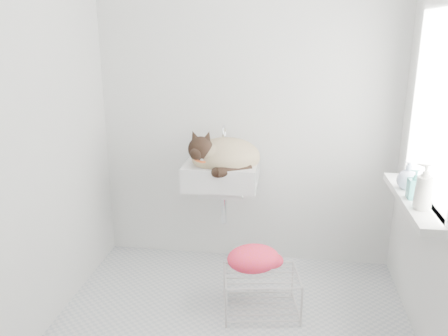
# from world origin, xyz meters

# --- Properties ---
(floor) EXTENTS (2.20, 2.00, 0.02)m
(floor) POSITION_xyz_m (0.00, 0.00, 0.00)
(floor) COLOR silver
(floor) RESTS_ON ground
(back_wall) EXTENTS (2.20, 0.02, 2.50)m
(back_wall) POSITION_xyz_m (0.00, 1.00, 1.25)
(back_wall) COLOR silver
(back_wall) RESTS_ON ground
(left_wall) EXTENTS (0.02, 2.00, 2.50)m
(left_wall) POSITION_xyz_m (-1.10, 0.00, 1.25)
(left_wall) COLOR silver
(left_wall) RESTS_ON ground
(window_glass) EXTENTS (0.01, 0.80, 1.00)m
(window_glass) POSITION_xyz_m (1.09, 0.20, 1.35)
(window_glass) COLOR white
(window_glass) RESTS_ON right_wall
(window_frame) EXTENTS (0.04, 0.90, 1.10)m
(window_frame) POSITION_xyz_m (1.07, 0.20, 1.35)
(window_frame) COLOR white
(window_frame) RESTS_ON right_wall
(windowsill) EXTENTS (0.16, 0.88, 0.04)m
(windowsill) POSITION_xyz_m (1.01, 0.20, 0.83)
(windowsill) COLOR white
(windowsill) RESTS_ON right_wall
(sink) EXTENTS (0.51, 0.44, 0.20)m
(sink) POSITION_xyz_m (-0.15, 0.74, 0.85)
(sink) COLOR white
(sink) RESTS_ON back_wall
(faucet) EXTENTS (0.18, 0.13, 0.18)m
(faucet) POSITION_xyz_m (-0.15, 0.92, 0.99)
(faucet) COLOR silver
(faucet) RESTS_ON sink
(cat) EXTENTS (0.56, 0.50, 0.32)m
(cat) POSITION_xyz_m (-0.14, 0.72, 0.89)
(cat) COLOR #9F8568
(cat) RESTS_ON sink
(wire_rack) EXTENTS (0.51, 0.39, 0.27)m
(wire_rack) POSITION_xyz_m (0.17, 0.25, 0.15)
(wire_rack) COLOR silver
(wire_rack) RESTS_ON floor
(towel) EXTENTS (0.41, 0.36, 0.14)m
(towel) POSITION_xyz_m (0.11, 0.30, 0.30)
(towel) COLOR #FD3C00
(towel) RESTS_ON wire_rack
(bottle_a) EXTENTS (0.10, 0.10, 0.21)m
(bottle_a) POSITION_xyz_m (1.00, 0.01, 0.85)
(bottle_a) COLOR white
(bottle_a) RESTS_ON windowsill
(bottle_b) EXTENTS (0.08, 0.08, 0.17)m
(bottle_b) POSITION_xyz_m (1.00, 0.17, 0.85)
(bottle_b) COLOR teal
(bottle_b) RESTS_ON windowsill
(bottle_c) EXTENTS (0.17, 0.17, 0.16)m
(bottle_c) POSITION_xyz_m (1.00, 0.33, 0.85)
(bottle_c) COLOR silver
(bottle_c) RESTS_ON windowsill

